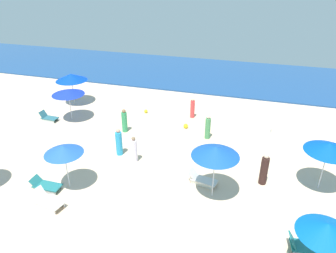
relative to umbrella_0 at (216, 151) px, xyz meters
name	(u,v)px	position (x,y,z in m)	size (l,w,h in m)	color
ocean	(185,72)	(-5.89, 18.62, -2.43)	(60.00, 11.25, 0.12)	navy
umbrella_0	(216,151)	(0.00, 0.00, 0.00)	(2.18, 2.18, 2.74)	silver
lounge_chair_0_0	(202,179)	(-0.66, 0.82, -2.26)	(1.55, 0.84, 0.65)	silver
umbrella_1	(71,77)	(-12.47, 8.16, -0.32)	(2.42, 2.42, 2.44)	silver
umbrella_3	(63,150)	(-6.90, -1.35, -0.35)	(1.84, 1.84, 2.35)	silver
lounge_chair_3_0	(47,201)	(-7.08, -2.85, -2.22)	(1.59, 0.93, 0.74)	silver
lounge_chair_3_1	(46,185)	(-7.91, -1.85, -2.27)	(1.48, 0.66, 0.58)	silver
umbrella_4	(68,92)	(-11.02, 5.45, -0.38)	(2.24, 2.24, 2.31)	silver
lounge_chair_4_0	(49,118)	(-12.51, 4.81, -2.25)	(1.26, 0.63, 0.69)	silver
umbrella_5	(329,147)	(4.93, 2.08, -0.14)	(2.18, 2.18, 2.58)	silver
umbrella_6	(327,229)	(4.10, -3.38, -0.18)	(1.90, 1.90, 2.54)	silver
lounge_chair_6_1	(306,246)	(3.97, -2.20, -2.25)	(1.53, 0.84, 0.66)	silver
beachgoer_0	(119,143)	(-5.78, 2.14, -1.72)	(0.41, 0.41, 1.66)	#2A9ED4
beachgoer_1	(134,150)	(-4.68, 1.71, -1.77)	(0.43, 0.43, 1.55)	white
beachgoer_2	(193,108)	(-2.83, 8.27, -1.78)	(0.43, 0.43, 1.51)	#E64041
beachgoer_3	(124,121)	(-6.64, 4.87, -1.75)	(0.41, 0.41, 1.60)	#35995D
beachgoer_4	(264,170)	(2.26, 1.70, -1.69)	(0.54, 0.54, 1.72)	#351F1B
beachgoer_5	(208,128)	(-1.23, 5.53, -1.74)	(0.36, 0.36, 1.61)	#499458
beach_ball_0	(186,126)	(-2.88, 6.48, -2.33)	(0.31, 0.31, 0.31)	yellow
beach_ball_1	(146,111)	(-6.34, 8.04, -2.36)	(0.25, 0.25, 0.25)	yellow
cooler_box_2	(267,130)	(2.39, 7.45, -2.30)	(0.57, 0.33, 0.38)	white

